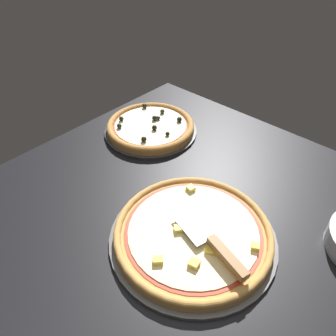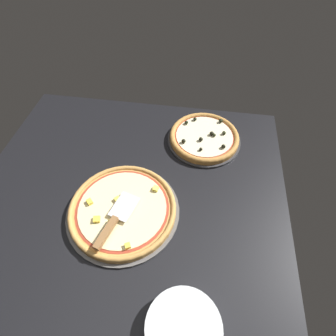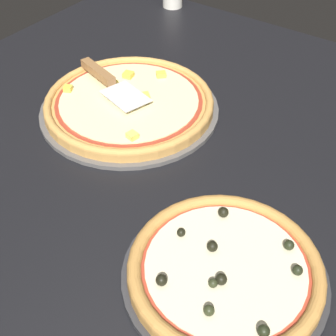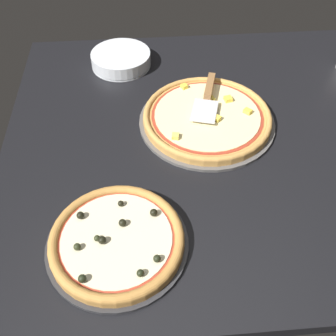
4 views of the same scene
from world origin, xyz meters
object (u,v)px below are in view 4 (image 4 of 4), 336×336
at_px(pizza_back, 117,240).
at_px(serving_spatula, 208,92).
at_px(plate_stack, 121,59).
at_px(pizza_front, 207,117).

height_order(pizza_back, serving_spatula, serving_spatula).
relative_size(serving_spatula, plate_stack, 1.10).
bearing_deg(serving_spatula, pizza_back, 60.18).
height_order(pizza_front, pizza_back, pizza_back).
xyz_separation_m(pizza_front, serving_spatula, (-0.02, -0.08, 0.03)).
bearing_deg(plate_stack, serving_spatula, 136.91).
height_order(pizza_front, serving_spatula, serving_spatula).
bearing_deg(plate_stack, pizza_front, 127.37).
relative_size(pizza_back, plate_stack, 1.47).
relative_size(pizza_front, serving_spatula, 1.67).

